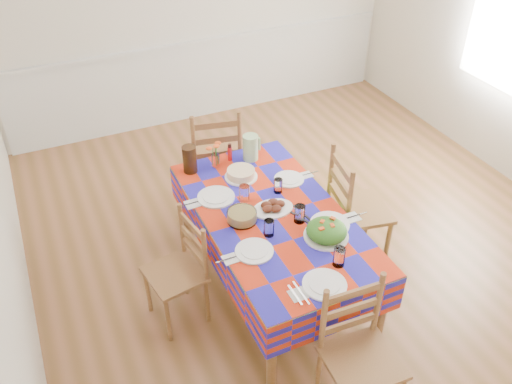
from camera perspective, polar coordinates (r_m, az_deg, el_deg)
room at (r=3.95m, az=6.78°, el=10.04°), size 4.58×5.08×2.78m
wainscot at (r=6.36m, az=-5.36°, el=12.08°), size 4.41×0.06×0.92m
dining_table at (r=3.87m, az=1.81°, el=-3.22°), size 0.96×1.79×0.70m
setting_near_head at (r=3.36m, az=7.70°, el=-8.60°), size 0.44×0.30×0.13m
setting_left_near at (r=3.55m, az=0.31°, el=-5.34°), size 0.46×0.27×0.12m
setting_left_far at (r=3.95m, az=-3.24°, el=-0.42°), size 0.50×0.30×0.13m
setting_right_near at (r=3.75m, az=6.73°, el=-2.94°), size 0.51×0.30×0.13m
setting_right_far at (r=4.11m, az=3.16°, el=1.14°), size 0.44×0.25×0.11m
meat_platter at (r=3.85m, az=1.76°, el=-1.60°), size 0.30×0.22×0.06m
salad_platter at (r=3.63m, az=7.43°, el=-4.11°), size 0.30×0.30×0.13m
pasta_bowl at (r=3.74m, az=-1.50°, el=-2.56°), size 0.21×0.21×0.08m
cake at (r=4.17m, az=-1.59°, el=1.94°), size 0.25×0.25×0.07m
serving_utensils at (r=3.81m, az=4.89°, el=-2.55°), size 0.12×0.27×0.01m
flower_vase at (r=4.27m, az=-4.31°, el=3.71°), size 0.14×0.11×0.22m
hot_sauce at (r=4.35m, az=-2.78°, el=4.20°), size 0.04×0.04×0.15m
green_pitcher at (r=4.35m, az=-0.59°, el=4.71°), size 0.12×0.12×0.21m
tea_pitcher at (r=4.23m, az=-6.99°, el=3.44°), size 0.11×0.11×0.22m
name_card at (r=3.28m, az=9.03°, el=-10.73°), size 0.07×0.02×0.02m
chair_near at (r=3.33m, az=10.74°, el=-16.57°), size 0.44×0.42×0.94m
chair_far at (r=4.77m, az=-4.29°, el=3.47°), size 0.53×0.51×1.02m
chair_left at (r=3.82m, az=-8.05°, el=-8.30°), size 0.42×0.43×0.86m
chair_right at (r=4.25m, az=10.32°, el=-1.89°), size 0.50×0.51×1.00m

